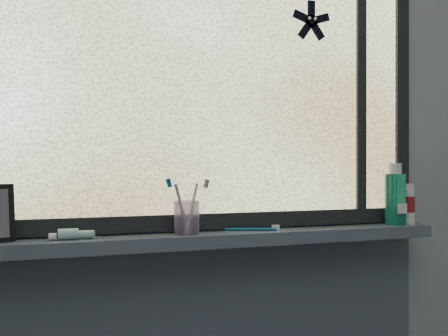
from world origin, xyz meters
TOP-DOWN VIEW (x-y plane):
  - wall_back at (0.00, 1.30)m, footprint 3.00×0.01m
  - windowsill at (0.00, 1.23)m, footprint 1.62×0.14m
  - window_pane at (0.00, 1.28)m, footprint 1.50×0.01m
  - frame_bottom at (0.00, 1.28)m, footprint 1.60×0.03m
  - frame_right at (0.78, 1.28)m, footprint 0.05×0.03m
  - frame_mullion at (0.60, 1.28)m, footprint 0.03×0.03m
  - starfish_sticker at (0.40, 1.27)m, footprint 0.15×0.02m
  - toothpaste_tube at (-0.38, 1.22)m, footprint 0.18×0.06m
  - toothbrush_cup at (-0.05, 1.22)m, footprint 0.08×0.08m
  - toothbrush_lying at (0.16, 1.23)m, footprint 0.20×0.08m
  - mouthwash_bottle at (0.71, 1.22)m, footprint 0.08×0.08m
  - cream_tube at (0.77, 1.22)m, footprint 0.05×0.05m

SIDE VIEW (x-z plane):
  - windowsill at x=0.00m, z-range 0.98..1.02m
  - toothbrush_lying at x=0.16m, z-range 1.02..1.03m
  - toothpaste_tube at x=-0.38m, z-range 1.02..1.05m
  - frame_bottom at x=0.00m, z-range 1.02..1.07m
  - toothbrush_cup at x=-0.05m, z-range 1.02..1.12m
  - cream_tube at x=0.77m, z-range 1.05..1.15m
  - mouthwash_bottle at x=0.71m, z-range 1.04..1.22m
  - wall_back at x=0.00m, z-range 0.00..2.50m
  - frame_right at x=0.78m, z-range 0.98..2.08m
  - window_pane at x=0.00m, z-range 1.03..2.03m
  - frame_mullion at x=0.60m, z-range 1.03..2.03m
  - starfish_sticker at x=0.40m, z-range 1.65..1.79m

